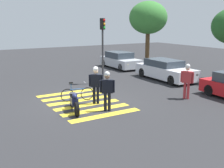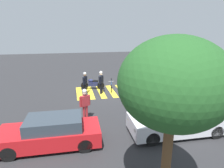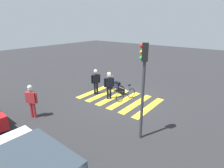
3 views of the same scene
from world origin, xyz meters
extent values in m
plane|color=#2B2B2D|center=(0.00, 0.00, 0.00)|extent=(60.00, 60.00, 0.00)
cylinder|color=black|center=(1.72, -1.12, 0.31)|extent=(0.64, 0.29, 0.62)
cylinder|color=black|center=(0.35, -0.76, 0.31)|extent=(0.64, 0.29, 0.62)
cube|color=#1E234C|center=(0.99, -0.93, 0.49)|extent=(0.85, 0.48, 0.36)
ellipsoid|color=#1E234C|center=(1.21, -0.99, 0.76)|extent=(0.53, 0.35, 0.24)
cube|color=black|center=(0.79, -0.88, 0.73)|extent=(0.49, 0.34, 0.12)
cylinder|color=#A5A5AD|center=(1.65, -1.10, 1.01)|extent=(0.19, 0.61, 0.04)
torus|color=black|center=(-0.34, 0.37, 0.33)|extent=(0.19, 0.66, 0.67)
torus|color=black|center=(-0.57, -0.62, 0.33)|extent=(0.19, 0.66, 0.67)
cylinder|color=#1E4C8C|center=(-0.46, -0.12, 0.61)|extent=(0.22, 0.79, 0.04)
cylinder|color=#1E4C8C|center=(-0.52, -0.42, 0.78)|extent=(0.04, 0.04, 0.34)
cube|color=black|center=(-0.52, -0.42, 0.96)|extent=(0.14, 0.22, 0.06)
cylinder|color=#99999E|center=(-0.36, 0.27, 0.93)|extent=(0.45, 0.13, 0.03)
cylinder|color=black|center=(0.55, 0.52, 0.43)|extent=(0.14, 0.14, 0.86)
cylinder|color=black|center=(0.45, 0.37, 0.43)|extent=(0.14, 0.14, 0.86)
cube|color=black|center=(0.50, 0.45, 1.17)|extent=(0.45, 0.53, 0.61)
sphere|color=beige|center=(0.50, 0.45, 1.63)|extent=(0.23, 0.23, 0.23)
cylinder|color=black|center=(0.67, 0.70, 1.17)|extent=(0.09, 0.09, 0.58)
cylinder|color=black|center=(0.33, 0.20, 1.17)|extent=(0.09, 0.09, 0.58)
sphere|color=white|center=(0.50, 0.45, 1.73)|extent=(0.24, 0.24, 0.24)
cylinder|color=black|center=(1.81, 0.43, 0.42)|extent=(0.14, 0.14, 0.84)
cylinder|color=black|center=(1.73, 0.27, 0.42)|extent=(0.14, 0.14, 0.84)
cube|color=black|center=(1.77, 0.35, 1.14)|extent=(0.39, 0.53, 0.60)
sphere|color=#8C664C|center=(1.77, 0.35, 1.60)|extent=(0.23, 0.23, 0.23)
cylinder|color=black|center=(1.90, 0.62, 1.14)|extent=(0.09, 0.09, 0.57)
cylinder|color=black|center=(1.64, 0.08, 1.14)|extent=(0.09, 0.09, 0.57)
sphere|color=white|center=(1.77, 0.35, 1.70)|extent=(0.24, 0.24, 0.24)
cylinder|color=#B22D33|center=(2.20, 4.96, 0.43)|extent=(0.14, 0.14, 0.86)
cylinder|color=#B22D33|center=(2.04, 4.88, 0.43)|extent=(0.14, 0.14, 0.86)
cube|color=#B22D33|center=(2.12, 4.92, 1.16)|extent=(0.54, 0.40, 0.61)
sphere|color=beige|center=(2.12, 4.92, 1.62)|extent=(0.23, 0.23, 0.23)
cylinder|color=#B22D33|center=(2.38, 5.05, 1.16)|extent=(0.09, 0.09, 0.58)
cylinder|color=#B22D33|center=(1.85, 4.78, 1.16)|extent=(0.09, 0.09, 0.58)
sphere|color=white|center=(2.12, 4.92, 1.72)|extent=(0.24, 0.24, 0.24)
cube|color=yellow|center=(-2.25, 0.00, 0.00)|extent=(0.45, 3.40, 0.01)
cube|color=yellow|center=(-1.35, 0.00, 0.00)|extent=(0.45, 3.40, 0.01)
cube|color=yellow|center=(-0.45, 0.00, 0.00)|extent=(0.45, 3.40, 0.01)
cube|color=yellow|center=(0.45, 0.00, 0.00)|extent=(0.45, 3.40, 0.01)
cube|color=yellow|center=(1.35, 0.00, 0.00)|extent=(0.45, 3.40, 0.01)
cube|color=yellow|center=(2.25, 0.00, 0.00)|extent=(0.45, 3.40, 0.01)
cylinder|color=black|center=(-6.57, 8.12, 0.31)|extent=(0.63, 0.24, 0.62)
cylinder|color=black|center=(-6.61, 6.51, 0.31)|extent=(0.63, 0.24, 0.62)
cylinder|color=black|center=(-9.50, 8.21, 0.31)|extent=(0.63, 0.24, 0.62)
cylinder|color=black|center=(-9.54, 6.59, 0.31)|extent=(0.63, 0.24, 0.62)
cube|color=#B7BAC1|center=(-8.05, 7.36, 0.52)|extent=(4.36, 1.96, 0.69)
cube|color=#333D47|center=(-8.27, 7.36, 1.13)|extent=(2.37, 1.68, 0.52)
cube|color=#F2EDCC|center=(-5.93, 7.89, 0.62)|extent=(0.09, 0.20, 0.12)
cube|color=#F2EDCC|center=(-5.96, 6.71, 0.62)|extent=(0.09, 0.20, 0.12)
cylinder|color=black|center=(-0.57, 8.06, 0.33)|extent=(0.66, 0.24, 0.66)
cylinder|color=black|center=(-0.62, 6.45, 0.33)|extent=(0.66, 0.24, 0.66)
cylinder|color=black|center=(-3.75, 8.15, 0.33)|extent=(0.66, 0.24, 0.66)
cylinder|color=black|center=(-3.80, 6.54, 0.33)|extent=(0.66, 0.24, 0.66)
cube|color=silver|center=(-2.19, 7.30, 0.55)|extent=(4.73, 1.96, 0.75)
cube|color=#333D47|center=(-2.42, 7.31, 1.16)|extent=(2.57, 1.68, 0.46)
cube|color=#F2EDCC|center=(0.13, 7.83, 0.67)|extent=(0.09, 0.20, 0.12)
cube|color=#F2EDCC|center=(0.10, 6.65, 0.67)|extent=(0.09, 0.20, 0.12)
cylinder|color=black|center=(2.33, 6.46, 0.31)|extent=(0.62, 0.24, 0.62)
cylinder|color=#38383D|center=(-3.34, 2.98, 1.73)|extent=(0.12, 0.12, 3.46)
cube|color=black|center=(-3.34, 2.98, 3.81)|extent=(0.32, 0.32, 0.70)
sphere|color=red|center=(-3.23, 3.03, 4.04)|extent=(0.16, 0.16, 0.16)
sphere|color=orange|center=(-3.23, 3.03, 3.81)|extent=(0.16, 0.16, 0.16)
sphere|color=green|center=(-3.23, 3.03, 3.58)|extent=(0.16, 0.16, 0.16)
cylinder|color=brown|center=(-8.73, 10.80, 1.49)|extent=(0.40, 0.40, 2.99)
ellipsoid|color=#387A33|center=(-8.73, 10.80, 4.31)|extent=(3.51, 3.51, 2.98)
camera|label=1|loc=(12.26, -5.70, 3.97)|focal=44.92mm
camera|label=2|loc=(2.72, 14.90, 4.92)|focal=30.32mm
camera|label=3|loc=(-6.66, 9.25, 4.88)|focal=29.31mm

